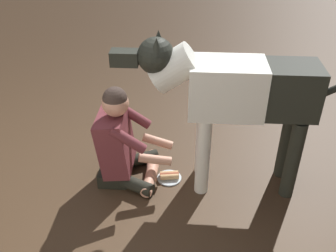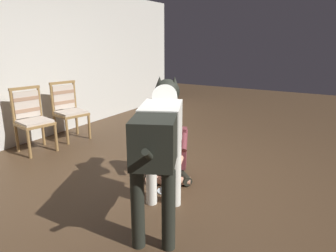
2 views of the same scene
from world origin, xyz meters
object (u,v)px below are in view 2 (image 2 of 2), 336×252
at_px(dining_chair_left_of_pair, 31,116).
at_px(large_dog, 160,132).
at_px(dining_chair_right_of_pair, 68,108).
at_px(person_sitting_on_floor, 170,150).
at_px(hot_dog_on_plate, 166,189).

distance_m(dining_chair_left_of_pair, large_dog, 2.74).
height_order(dining_chair_left_of_pair, large_dog, large_dog).
xyz_separation_m(dining_chair_right_of_pair, person_sitting_on_floor, (-0.51, -2.31, -0.19)).
distance_m(dining_chair_left_of_pair, hot_dog_on_plate, 2.53).
height_order(dining_chair_right_of_pair, person_sitting_on_floor, dining_chair_right_of_pair).
height_order(dining_chair_left_of_pair, hot_dog_on_plate, dining_chair_left_of_pair).
height_order(person_sitting_on_floor, large_dog, large_dog).
relative_size(dining_chair_left_of_pair, hot_dog_on_plate, 4.68).
bearing_deg(hot_dog_on_plate, person_sitting_on_floor, 24.09).
relative_size(dining_chair_left_of_pair, dining_chair_right_of_pair, 1.00).
distance_m(large_dog, hot_dog_on_plate, 0.95).
bearing_deg(person_sitting_on_floor, dining_chair_right_of_pair, 77.60).
height_order(large_dog, hot_dog_on_plate, large_dog).
distance_m(dining_chair_left_of_pair, dining_chair_right_of_pair, 0.72).
bearing_deg(dining_chair_left_of_pair, hot_dog_on_plate, -93.42).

